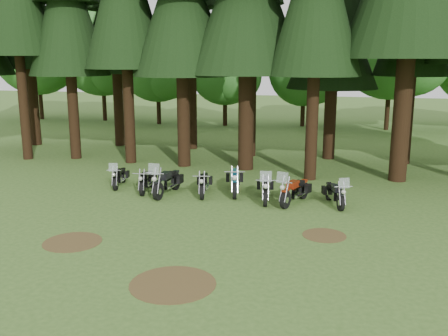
{
  "coord_description": "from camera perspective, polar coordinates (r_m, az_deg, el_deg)",
  "views": [
    {
      "loc": [
        5.08,
        -14.92,
        5.56
      ],
      "look_at": [
        0.05,
        5.0,
        1.0
      ],
      "focal_mm": 40.0,
      "sensor_mm": 36.0,
      "label": 1
    }
  ],
  "objects": [
    {
      "name": "dirt_patch_2",
      "position": [
        12.91,
        -5.87,
        -13.04
      ],
      "size": [
        2.2,
        2.2,
        0.01
      ],
      "primitive_type": "cylinder",
      "color": "#4C3D1E",
      "rests_on": "ground"
    },
    {
      "name": "motorcycle_6",
      "position": [
        19.52,
        8.07,
        -2.66
      ],
      "size": [
        1.04,
        2.29,
        1.47
      ],
      "rotation": [
        0.0,
        0.0,
        -0.34
      ],
      "color": "black",
      "rests_on": "ground"
    },
    {
      "name": "dirt_patch_0",
      "position": [
        16.22,
        -16.93,
        -8.08
      ],
      "size": [
        1.8,
        1.8,
        0.01
      ],
      "primitive_type": "cylinder",
      "color": "#4C3D1E",
      "rests_on": "ground"
    },
    {
      "name": "decid_2",
      "position": [
        42.62,
        -7.33,
        11.61
      ],
      "size": [
        6.72,
        6.53,
        8.4
      ],
      "color": "black",
      "rests_on": "ground"
    },
    {
      "name": "motorcycle_2",
      "position": [
        20.7,
        -6.54,
        -1.66
      ],
      "size": [
        0.54,
        2.48,
        1.55
      ],
      "rotation": [
        0.0,
        0.0,
        -0.08
      ],
      "color": "black",
      "rests_on": "ground"
    },
    {
      "name": "motorcycle_4",
      "position": [
        20.8,
        1.22,
        -1.53
      ],
      "size": [
        0.71,
        2.43,
        1.0
      ],
      "rotation": [
        0.0,
        0.0,
        0.23
      ],
      "color": "black",
      "rests_on": "ground"
    },
    {
      "name": "decid_1",
      "position": [
        45.81,
        -13.54,
        12.52
      ],
      "size": [
        7.91,
        7.69,
        9.88
      ],
      "color": "black",
      "rests_on": "ground"
    },
    {
      "name": "decid_4",
      "position": [
        41.4,
        9.48,
        10.7
      ],
      "size": [
        5.93,
        5.76,
        7.41
      ],
      "color": "black",
      "rests_on": "ground"
    },
    {
      "name": "pine_back_4",
      "position": [
        28.31,
        12.59,
        17.68
      ],
      "size": [
        4.94,
        4.94,
        13.78
      ],
      "color": "black",
      "rests_on": "ground"
    },
    {
      "name": "motorcycle_3",
      "position": [
        20.62,
        -2.34,
        -1.87
      ],
      "size": [
        0.56,
        2.12,
        0.87
      ],
      "rotation": [
        0.0,
        0.0,
        0.2
      ],
      "color": "black",
      "rests_on": "ground"
    },
    {
      "name": "decid_3",
      "position": [
        41.24,
        0.43,
        11.06
      ],
      "size": [
        6.12,
        5.95,
        7.65
      ],
      "color": "black",
      "rests_on": "ground"
    },
    {
      "name": "decid_5",
      "position": [
        40.76,
        19.18,
        12.79
      ],
      "size": [
        8.45,
        8.21,
        10.56
      ],
      "color": "black",
      "rests_on": "ground"
    },
    {
      "name": "motorcycle_7",
      "position": [
        19.58,
        12.56,
        -2.94
      ],
      "size": [
        0.95,
        2.05,
        1.32
      ],
      "rotation": [
        0.0,
        0.0,
        0.34
      ],
      "color": "black",
      "rests_on": "ground"
    },
    {
      "name": "motorcycle_1",
      "position": [
        21.38,
        -8.87,
        -1.53
      ],
      "size": [
        0.48,
        2.05,
        0.84
      ],
      "rotation": [
        0.0,
        0.0,
        0.17
      ],
      "color": "black",
      "rests_on": "ground"
    },
    {
      "name": "motorcycle_0",
      "position": [
        22.39,
        -11.87,
        -1.04
      ],
      "size": [
        0.64,
        1.99,
        1.25
      ],
      "rotation": [
        0.0,
        0.0,
        0.2
      ],
      "color": "black",
      "rests_on": "ground"
    },
    {
      "name": "motorcycle_5",
      "position": [
        19.78,
        4.74,
        -2.39
      ],
      "size": [
        0.68,
        2.32,
        1.45
      ],
      "rotation": [
        0.0,
        0.0,
        0.17
      ],
      "color": "black",
      "rests_on": "ground"
    },
    {
      "name": "decid_0",
      "position": [
        48.51,
        -20.38,
        12.16
      ],
      "size": [
        8.0,
        7.78,
        10.0
      ],
      "color": "black",
      "rests_on": "ground"
    },
    {
      "name": "ground",
      "position": [
        16.71,
        -4.42,
        -6.96
      ],
      "size": [
        120.0,
        120.0,
        0.0
      ],
      "primitive_type": "plane",
      "color": "#3B6124",
      "rests_on": "ground"
    },
    {
      "name": "dirt_patch_1",
      "position": [
        16.4,
        11.38,
        -7.55
      ],
      "size": [
        1.4,
        1.4,
        0.01
      ],
      "primitive_type": "cylinder",
      "color": "#4C3D1E",
      "rests_on": "ground"
    }
  ]
}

